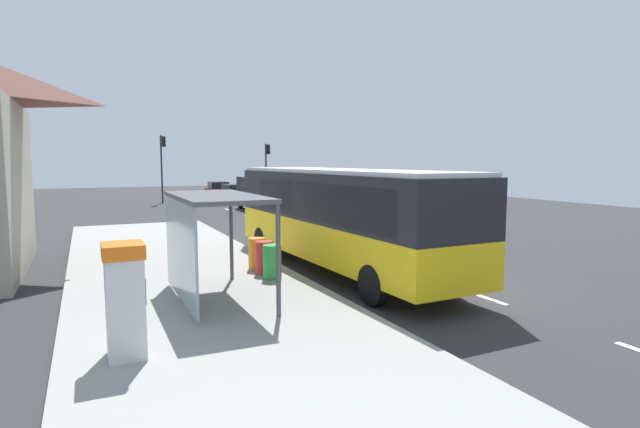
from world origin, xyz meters
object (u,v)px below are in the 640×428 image
Objects in this scene: ticket_machine at (125,299)px; recycling_bin_orange at (257,253)px; recycling_bin_green at (272,262)px; white_van at (261,191)px; traffic_light_far_side at (163,159)px; bus at (339,213)px; sedan_near at (235,193)px; recycling_bin_red at (264,257)px; traffic_light_near_side at (267,163)px; sedan_far at (218,190)px; bus_shelter at (203,220)px.

recycling_bin_orange is at bearing 54.55° from ticket_machine.
recycling_bin_green is at bearing -90.00° from recycling_bin_orange.
traffic_light_far_side is (-5.31, 9.11, 2.28)m from white_van.
bus is 27.12m from sedan_near.
bus is 28.97m from traffic_light_far_side.
ticket_machine is 6.62m from recycling_bin_red.
traffic_light_near_side is at bearing 75.59° from bus.
bus reaches higher than sedan_near.
sedan_far is at bearing 74.32° from ticket_machine.
sedan_near is at bearing -89.99° from sedan_far.
recycling_bin_green is at bearing -107.31° from white_van.
recycling_bin_green is (4.15, 4.43, -0.52)m from ticket_machine.
traffic_light_far_side is at bearing 87.78° from recycling_bin_orange.
recycling_bin_green is 1.00× the size of recycling_bin_red.
bus is at bearing 25.62° from bus_shelter.
traffic_light_far_side is (5.25, 34.08, 2.45)m from ticket_machine.
recycling_bin_green and recycling_bin_red have the same top height.
ticket_machine is 6.09m from recycling_bin_green.
recycling_bin_green is 29.81m from traffic_light_far_side.
traffic_light_near_side reaches higher than sedan_far.
sedan_far is 0.82× the size of traffic_light_far_side.
traffic_light_near_side reaches higher than white_van.
recycling_bin_orange is at bearing -103.94° from sedan_near.
traffic_light_near_side is at bearing 21.74° from sedan_near.
sedan_far is at bearing 78.80° from recycling_bin_red.
sedan_far is at bearing 90.01° from sedan_near.
recycling_bin_orange is (-6.50, -32.10, -0.14)m from sedan_far.
sedan_near is 4.25m from traffic_light_near_side.
bus is 2.47× the size of sedan_far.
white_van is 1.17× the size of sedan_near.
traffic_light_far_side is at bearing 87.84° from recycling_bin_red.
white_van is at bearing 71.50° from recycling_bin_orange.
traffic_light_far_side is at bearing 120.21° from white_van.
sedan_far is 6.17m from traffic_light_near_side.
sedan_near reaches higher than recycling_bin_orange.
recycling_bin_orange is at bearing -108.50° from white_van.
ticket_machine is at bearing -133.14° from recycling_bin_green.
recycling_bin_red is at bearing -109.02° from traffic_light_near_side.
bus_shelter is at bearing -111.44° from traffic_light_near_side.
recycling_bin_green is 3.03m from bus_shelter.
recycling_bin_green is at bearing -100.97° from sedan_far.
recycling_bin_green is at bearing -108.59° from traffic_light_near_side.
sedan_near is 0.99× the size of sedan_far.
bus_shelter is at bearing -127.43° from recycling_bin_orange.
white_van is at bearing -90.43° from sedan_far.
recycling_bin_red is at bearing 44.71° from bus_shelter.
ticket_machine is 2.04× the size of recycling_bin_orange.
recycling_bin_orange is (4.15, 5.83, -0.52)m from ticket_machine.
traffic_light_far_side is 1.37× the size of bus_shelter.
recycling_bin_red is 0.24× the size of bus_shelter.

